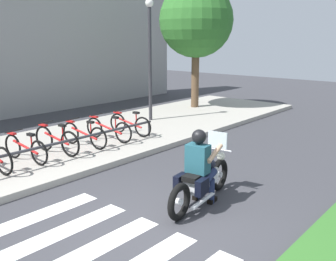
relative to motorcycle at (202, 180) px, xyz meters
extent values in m
plane|color=#38383D|center=(-1.37, 0.24, -0.46)|extent=(48.00, 48.00, 0.00)
cube|color=#A8A399|center=(-1.37, 4.97, -0.39)|extent=(24.00, 4.40, 0.15)
cube|color=white|center=(-2.55, 0.24, -0.46)|extent=(2.80, 0.40, 0.01)
cube|color=white|center=(-2.55, 1.04, -0.46)|extent=(2.80, 0.40, 0.01)
cube|color=white|center=(-2.55, 1.84, -0.46)|extent=(2.80, 0.40, 0.01)
torus|color=black|center=(0.76, 0.11, -0.14)|extent=(0.66, 0.21, 0.65)
cylinder|color=silver|center=(0.76, 0.11, -0.14)|extent=(0.13, 0.12, 0.12)
torus|color=black|center=(-0.78, -0.11, -0.14)|extent=(0.66, 0.21, 0.65)
cylinder|color=silver|center=(-0.78, -0.11, -0.14)|extent=(0.13, 0.12, 0.12)
cube|color=silver|center=(-0.01, 0.00, 0.00)|extent=(0.89, 0.40, 0.28)
ellipsoid|color=black|center=(0.20, 0.03, 0.22)|extent=(0.55, 0.35, 0.22)
cube|color=black|center=(-0.22, -0.03, 0.15)|extent=(0.59, 0.36, 0.10)
cube|color=black|center=(-0.42, 0.17, 0.04)|extent=(0.33, 0.16, 0.28)
cube|color=black|center=(-0.36, -0.27, 0.04)|extent=(0.33, 0.16, 0.28)
cylinder|color=silver|center=(0.61, 0.09, 0.44)|extent=(0.12, 0.62, 0.03)
sphere|color=white|center=(0.81, 0.12, 0.24)|extent=(0.18, 0.18, 0.18)
cube|color=silver|center=(0.64, 0.09, 0.62)|extent=(0.10, 0.40, 0.32)
cylinder|color=silver|center=(-0.24, -0.21, -0.27)|extent=(0.78, 0.19, 0.08)
cube|color=#1E4C59|center=(-0.16, -0.02, 0.45)|extent=(0.31, 0.43, 0.52)
sphere|color=black|center=(-0.13, -0.01, 0.85)|extent=(0.26, 0.26, 0.26)
cylinder|color=tan|center=(0.04, 0.23, 0.53)|extent=(0.53, 0.16, 0.26)
cylinder|color=tan|center=(0.10, -0.20, 0.53)|extent=(0.53, 0.16, 0.26)
cylinder|color=#1E284C|center=(-0.03, 0.16, 0.09)|extent=(0.46, 0.20, 0.24)
cylinder|color=#1E284C|center=(0.09, 0.18, -0.23)|extent=(0.11, 0.11, 0.48)
cube|color=black|center=(0.13, 0.18, -0.42)|extent=(0.25, 0.13, 0.08)
cylinder|color=#1E284C|center=(0.01, -0.16, 0.09)|extent=(0.46, 0.20, 0.24)
cylinder|color=#1E284C|center=(0.13, -0.14, -0.23)|extent=(0.11, 0.11, 0.48)
cube|color=black|center=(0.17, -0.13, -0.42)|extent=(0.25, 0.13, 0.08)
torus|color=black|center=(-1.88, 3.81, 0.01)|extent=(0.13, 0.64, 0.64)
torus|color=black|center=(-1.16, 4.80, -0.01)|extent=(0.12, 0.60, 0.60)
torus|color=black|center=(-1.03, 3.83, -0.01)|extent=(0.12, 0.60, 0.60)
cylinder|color=red|center=(-1.09, 4.32, 0.05)|extent=(0.17, 0.88, 0.24)
cylinder|color=red|center=(-1.06, 4.07, 0.21)|extent=(0.04, 0.04, 0.37)
cube|color=black|center=(-1.06, 4.07, 0.39)|extent=(0.12, 0.21, 0.06)
cylinder|color=black|center=(-1.14, 4.71, 0.39)|extent=(0.48, 0.09, 0.03)
cube|color=red|center=(-1.16, 4.80, 0.32)|extent=(0.11, 0.29, 0.04)
torus|color=black|center=(-0.31, 4.80, 0.02)|extent=(0.13, 0.66, 0.66)
torus|color=black|center=(-0.19, 3.83, 0.02)|extent=(0.13, 0.66, 0.66)
cylinder|color=red|center=(-0.25, 4.32, 0.09)|extent=(0.17, 0.87, 0.24)
cylinder|color=red|center=(-0.22, 4.07, 0.26)|extent=(0.04, 0.04, 0.40)
cube|color=black|center=(-0.22, 4.07, 0.46)|extent=(0.12, 0.21, 0.06)
cylinder|color=black|center=(-0.30, 4.70, 0.46)|extent=(0.48, 0.09, 0.03)
cube|color=red|center=(-0.31, 4.80, 0.38)|extent=(0.11, 0.29, 0.04)
torus|color=black|center=(0.54, 4.83, 0.00)|extent=(0.13, 0.61, 0.61)
torus|color=black|center=(0.67, 3.80, 0.00)|extent=(0.13, 0.61, 0.61)
cylinder|color=red|center=(0.60, 4.32, 0.06)|extent=(0.17, 0.93, 0.25)
cylinder|color=red|center=(0.63, 4.06, 0.22)|extent=(0.04, 0.04, 0.37)
cube|color=black|center=(0.63, 4.06, 0.40)|extent=(0.12, 0.21, 0.06)
cylinder|color=black|center=(0.55, 4.73, 0.40)|extent=(0.48, 0.09, 0.03)
cube|color=red|center=(0.54, 4.83, 0.33)|extent=(0.11, 0.29, 0.04)
torus|color=black|center=(1.38, 4.86, 0.00)|extent=(0.12, 0.61, 0.61)
torus|color=black|center=(1.52, 3.77, 0.00)|extent=(0.12, 0.61, 0.61)
cylinder|color=red|center=(1.45, 4.32, 0.06)|extent=(0.18, 0.98, 0.26)
cylinder|color=red|center=(1.48, 4.04, 0.21)|extent=(0.04, 0.04, 0.37)
cube|color=black|center=(1.48, 4.04, 0.40)|extent=(0.12, 0.21, 0.06)
cylinder|color=black|center=(1.39, 4.75, 0.40)|extent=(0.48, 0.09, 0.03)
cube|color=red|center=(1.38, 4.86, 0.32)|extent=(0.11, 0.29, 0.04)
torus|color=black|center=(2.24, 4.79, 0.00)|extent=(0.13, 0.61, 0.61)
torus|color=black|center=(2.36, 3.84, 0.00)|extent=(0.13, 0.61, 0.61)
cylinder|color=red|center=(2.30, 4.32, 0.06)|extent=(0.17, 0.86, 0.24)
cylinder|color=red|center=(2.33, 4.08, 0.22)|extent=(0.04, 0.04, 0.37)
cube|color=black|center=(2.33, 4.08, 0.40)|extent=(0.12, 0.21, 0.06)
cylinder|color=black|center=(2.25, 4.70, 0.40)|extent=(0.48, 0.09, 0.03)
cube|color=red|center=(2.24, 4.79, 0.33)|extent=(0.11, 0.29, 0.04)
cylinder|color=#333338|center=(-0.67, 3.77, 0.14)|extent=(6.54, 0.07, 0.07)
cylinder|color=#333338|center=(2.55, 3.77, -0.09)|extent=(0.06, 0.06, 0.45)
cylinder|color=#2D2D33|center=(4.31, 5.37, 1.55)|extent=(0.12, 0.12, 4.04)
sphere|color=white|center=(4.31, 5.37, 3.69)|extent=(0.28, 0.28, 0.28)
cylinder|color=brown|center=(7.48, 5.77, 0.87)|extent=(0.32, 0.32, 2.66)
sphere|color=#2D6B28|center=(7.48, 5.77, 3.25)|extent=(3.01, 3.01, 3.01)
camera|label=1|loc=(-5.39, -3.83, 2.54)|focal=40.56mm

